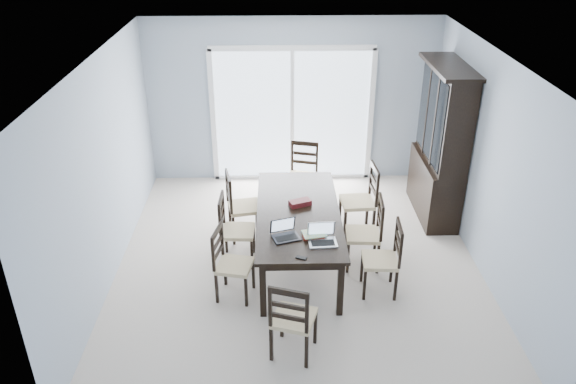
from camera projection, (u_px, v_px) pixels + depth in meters
name	position (u px, v px, depth m)	size (l,w,h in m)	color
floor	(298.00, 263.00, 7.12)	(5.00, 5.00, 0.00)	#BEB1A3
ceiling	(300.00, 59.00, 5.92)	(5.00, 5.00, 0.00)	white
back_wall	(292.00, 102.00, 8.73)	(4.50, 0.02, 2.60)	#96A4B3
wall_left	(104.00, 172.00, 6.47)	(0.02, 5.00, 2.60)	#96A4B3
wall_right	(490.00, 168.00, 6.57)	(0.02, 5.00, 2.60)	#96A4B3
balcony	(290.00, 155.00, 10.24)	(4.50, 2.00, 0.10)	gray
railing	(289.00, 106.00, 10.85)	(4.50, 0.06, 1.10)	#99999E
dining_table	(298.00, 217.00, 6.81)	(1.00, 2.20, 0.75)	black
china_hutch	(440.00, 145.00, 7.77)	(0.50, 1.38, 2.20)	black
sliding_door	(292.00, 115.00, 8.81)	(2.52, 0.05, 2.18)	silver
chair_left_near	(227.00, 256.00, 6.31)	(0.46, 0.45, 1.01)	black
chair_left_mid	(230.00, 222.00, 6.92)	(0.42, 0.41, 1.05)	black
chair_left_far	(237.00, 199.00, 7.41)	(0.50, 0.49, 1.10)	black
chair_right_near	(388.00, 251.00, 6.36)	(0.42, 0.41, 1.04)	black
chair_right_mid	(371.00, 226.00, 6.83)	(0.44, 0.43, 1.07)	black
chair_right_far	(365.00, 193.00, 7.52)	(0.47, 0.46, 1.14)	black
chair_end_near	(291.00, 313.00, 5.39)	(0.50, 0.51, 1.06)	black
chair_end_far	(303.00, 167.00, 8.28)	(0.51, 0.51, 1.10)	black
laptop_dark	(286.00, 235.00, 6.21)	(0.34, 0.29, 0.20)	black
laptop_silver	(323.00, 239.00, 6.11)	(0.32, 0.24, 0.21)	silver
book_stack	(314.00, 235.00, 6.26)	(0.29, 0.24, 0.04)	maroon
cell_phone	(301.00, 258.00, 5.88)	(0.12, 0.05, 0.01)	black
game_box	(300.00, 203.00, 6.89)	(0.26, 0.13, 0.07)	#47100E
hot_tub	(239.00, 127.00, 10.17)	(2.02, 1.88, 0.88)	brown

